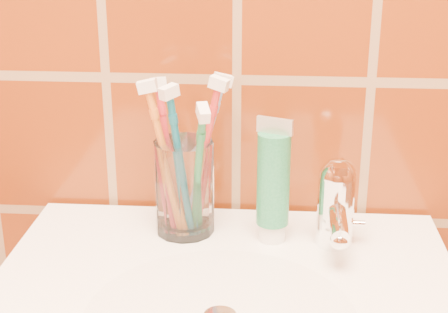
{
  "coord_description": "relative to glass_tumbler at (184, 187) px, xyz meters",
  "views": [
    {
      "loc": [
        0.05,
        0.28,
        1.28
      ],
      "look_at": [
        -0.01,
        1.08,
        0.97
      ],
      "focal_mm": 55.0,
      "sensor_mm": 36.0,
      "label": 1
    }
  ],
  "objects": [
    {
      "name": "toothpaste_tube",
      "position": [
        0.12,
        -0.02,
        0.01
      ],
      "size": [
        0.05,
        0.04,
        0.17
      ],
      "rotation": [
        0.0,
        0.0,
        -0.37
      ],
      "color": "white",
      "rests_on": "pedestal_sink"
    },
    {
      "name": "toothbrush_4",
      "position": [
        -0.02,
        0.01,
        0.04
      ],
      "size": [
        0.11,
        0.12,
        0.22
      ],
      "primitive_type": null,
      "rotation": [
        0.23,
        0.0,
        -2.51
      ],
      "color": "#BA2732",
      "rests_on": "glass_tumbler"
    },
    {
      "name": "toothbrush_0",
      "position": [
        0.02,
        -0.03,
        0.03
      ],
      "size": [
        0.1,
        0.17,
        0.23
      ],
      "primitive_type": null,
      "rotation": [
        0.39,
        0.0,
        0.32
      ],
      "color": "#1D6E3D",
      "rests_on": "glass_tumbler"
    },
    {
      "name": "toothbrush_3",
      "position": [
        -0.02,
        -0.01,
        0.04
      ],
      "size": [
        0.08,
        0.07,
        0.22
      ],
      "primitive_type": null,
      "rotation": [
        0.21,
        0.0,
        -1.52
      ],
      "color": "orange",
      "rests_on": "glass_tumbler"
    },
    {
      "name": "faucet",
      "position": [
        0.2,
        -0.03,
        -0.0
      ],
      "size": [
        0.05,
        0.11,
        0.12
      ],
      "color": "white",
      "rests_on": "pedestal_sink"
    },
    {
      "name": "toothbrush_2",
      "position": [
        -0.0,
        -0.02,
        0.04
      ],
      "size": [
        0.09,
        0.09,
        0.22
      ],
      "primitive_type": null,
      "rotation": [
        0.15,
        0.0,
        -0.73
      ],
      "color": "#0D5973",
      "rests_on": "glass_tumbler"
    },
    {
      "name": "glass_tumbler",
      "position": [
        0.0,
        0.0,
        0.0
      ],
      "size": [
        0.1,
        0.1,
        0.13
      ],
      "primitive_type": "cylinder",
      "rotation": [
        0.0,
        0.0,
        -0.4
      ],
      "color": "white",
      "rests_on": "pedestal_sink"
    },
    {
      "name": "toothbrush_5",
      "position": [
        0.03,
        0.0,
        0.04
      ],
      "size": [
        0.11,
        0.09,
        0.23
      ],
      "primitive_type": null,
      "rotation": [
        0.22,
        0.0,
        1.24
      ],
      "color": "red",
      "rests_on": "glass_tumbler"
    },
    {
      "name": "toothbrush_1",
      "position": [
        0.02,
        0.02,
        0.04
      ],
      "size": [
        0.12,
        0.11,
        0.22
      ],
      "primitive_type": null,
      "rotation": [
        0.28,
        0.0,
        1.94
      ],
      "color": "#759AD1",
      "rests_on": "glass_tumbler"
    }
  ]
}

